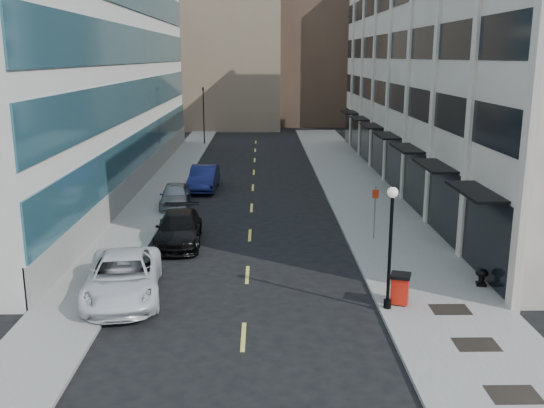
{
  "coord_description": "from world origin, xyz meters",
  "views": [
    {
      "loc": [
        0.64,
        -16.89,
        9.25
      ],
      "look_at": [
        1.1,
        9.53,
        2.8
      ],
      "focal_mm": 40.0,
      "sensor_mm": 36.0,
      "label": 1
    }
  ],
  "objects_px": {
    "traffic_signal": "(203,91)",
    "car_blue_sedan": "(204,178)",
    "car_black_pickup": "(179,229)",
    "lamppost": "(391,237)",
    "car_white_van": "(123,277)",
    "car_silver_sedan": "(175,196)",
    "urn_planter": "(482,275)",
    "trash_bin": "(400,288)",
    "sign_post": "(375,206)"
  },
  "relations": [
    {
      "from": "car_black_pickup",
      "to": "trash_bin",
      "type": "distance_m",
      "value": 12.45
    },
    {
      "from": "sign_post",
      "to": "car_silver_sedan",
      "type": "bearing_deg",
      "value": 154.83
    },
    {
      "from": "car_white_van",
      "to": "trash_bin",
      "type": "xyz_separation_m",
      "value": [
        10.64,
        -1.11,
        -0.07
      ]
    },
    {
      "from": "car_black_pickup",
      "to": "car_blue_sedan",
      "type": "relative_size",
      "value": 1.06
    },
    {
      "from": "car_white_van",
      "to": "car_silver_sedan",
      "type": "xyz_separation_m",
      "value": [
        0.0,
        14.7,
        -0.09
      ]
    },
    {
      "from": "traffic_signal",
      "to": "car_blue_sedan",
      "type": "bearing_deg",
      "value": -84.86
    },
    {
      "from": "car_black_pickup",
      "to": "urn_planter",
      "type": "relative_size",
      "value": 7.52
    },
    {
      "from": "car_white_van",
      "to": "traffic_signal",
      "type": "bearing_deg",
      "value": 83.04
    },
    {
      "from": "car_white_van",
      "to": "car_blue_sedan",
      "type": "height_order",
      "value": "same"
    },
    {
      "from": "trash_bin",
      "to": "car_white_van",
      "type": "bearing_deg",
      "value": -167.42
    },
    {
      "from": "traffic_signal",
      "to": "car_silver_sedan",
      "type": "bearing_deg",
      "value": -88.56
    },
    {
      "from": "traffic_signal",
      "to": "urn_planter",
      "type": "height_order",
      "value": "traffic_signal"
    },
    {
      "from": "car_silver_sedan",
      "to": "lamppost",
      "type": "distance_m",
      "value": 19.24
    },
    {
      "from": "traffic_signal",
      "to": "car_silver_sedan",
      "type": "xyz_separation_m",
      "value": [
        0.7,
        -27.77,
        -4.96
      ]
    },
    {
      "from": "car_white_van",
      "to": "sign_post",
      "type": "distance_m",
      "value": 13.42
    },
    {
      "from": "car_white_van",
      "to": "urn_planter",
      "type": "distance_m",
      "value": 14.42
    },
    {
      "from": "car_white_van",
      "to": "urn_planter",
      "type": "bearing_deg",
      "value": -5.23
    },
    {
      "from": "car_black_pickup",
      "to": "car_white_van",
      "type": "bearing_deg",
      "value": -103.45
    },
    {
      "from": "traffic_signal",
      "to": "urn_planter",
      "type": "relative_size",
      "value": 9.63
    },
    {
      "from": "car_blue_sedan",
      "to": "sign_post",
      "type": "bearing_deg",
      "value": -50.16
    },
    {
      "from": "trash_bin",
      "to": "lamppost",
      "type": "distance_m",
      "value": 2.24
    },
    {
      "from": "car_white_van",
      "to": "urn_planter",
      "type": "relative_size",
      "value": 8.44
    },
    {
      "from": "lamppost",
      "to": "urn_planter",
      "type": "distance_m",
      "value": 5.36
    },
    {
      "from": "traffic_signal",
      "to": "trash_bin",
      "type": "xyz_separation_m",
      "value": [
        11.34,
        -43.58,
        -4.93
      ]
    },
    {
      "from": "car_white_van",
      "to": "lamppost",
      "type": "distance_m",
      "value": 10.42
    },
    {
      "from": "traffic_signal",
      "to": "car_silver_sedan",
      "type": "relative_size",
      "value": 1.56
    },
    {
      "from": "car_silver_sedan",
      "to": "urn_planter",
      "type": "height_order",
      "value": "car_silver_sedan"
    },
    {
      "from": "car_blue_sedan",
      "to": "lamppost",
      "type": "bearing_deg",
      "value": -66.07
    },
    {
      "from": "car_silver_sedan",
      "to": "trash_bin",
      "type": "height_order",
      "value": "car_silver_sedan"
    },
    {
      "from": "car_silver_sedan",
      "to": "car_black_pickup",
      "type": "bearing_deg",
      "value": -84.88
    },
    {
      "from": "car_black_pickup",
      "to": "sign_post",
      "type": "bearing_deg",
      "value": -1.86
    },
    {
      "from": "car_white_van",
      "to": "trash_bin",
      "type": "relative_size",
      "value": 5.19
    },
    {
      "from": "car_black_pickup",
      "to": "sign_post",
      "type": "distance_m",
      "value": 10.02
    },
    {
      "from": "trash_bin",
      "to": "car_blue_sedan",
      "type": "bearing_deg",
      "value": 132.49
    },
    {
      "from": "car_black_pickup",
      "to": "urn_planter",
      "type": "bearing_deg",
      "value": -29.28
    },
    {
      "from": "car_black_pickup",
      "to": "lamppost",
      "type": "height_order",
      "value": "lamppost"
    },
    {
      "from": "car_white_van",
      "to": "car_black_pickup",
      "type": "bearing_deg",
      "value": 72.06
    },
    {
      "from": "car_white_van",
      "to": "urn_planter",
      "type": "height_order",
      "value": "car_white_van"
    },
    {
      "from": "trash_bin",
      "to": "urn_planter",
      "type": "relative_size",
      "value": 1.63
    },
    {
      "from": "traffic_signal",
      "to": "lamppost",
      "type": "xyz_separation_m",
      "value": [
        10.8,
        -44.0,
        -2.8
      ]
    },
    {
      "from": "urn_planter",
      "to": "car_silver_sedan",
      "type": "bearing_deg",
      "value": 135.75
    },
    {
      "from": "car_blue_sedan",
      "to": "car_white_van",
      "type": "bearing_deg",
      "value": -92.19
    },
    {
      "from": "lamppost",
      "to": "car_black_pickup",
      "type": "bearing_deg",
      "value": 135.9
    },
    {
      "from": "car_white_van",
      "to": "car_black_pickup",
      "type": "relative_size",
      "value": 1.12
    },
    {
      "from": "lamppost",
      "to": "sign_post",
      "type": "relative_size",
      "value": 1.72
    },
    {
      "from": "lamppost",
      "to": "urn_planter",
      "type": "xyz_separation_m",
      "value": [
        4.3,
        2.2,
        -2.33
      ]
    },
    {
      "from": "lamppost",
      "to": "urn_planter",
      "type": "bearing_deg",
      "value": 27.13
    },
    {
      "from": "car_blue_sedan",
      "to": "car_silver_sedan",
      "type": "bearing_deg",
      "value": -102.84
    },
    {
      "from": "car_blue_sedan",
      "to": "trash_bin",
      "type": "bearing_deg",
      "value": -64.42
    },
    {
      "from": "trash_bin",
      "to": "sign_post",
      "type": "height_order",
      "value": "sign_post"
    }
  ]
}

